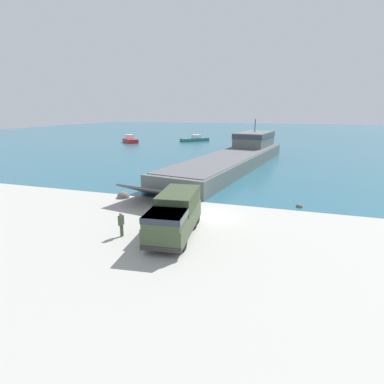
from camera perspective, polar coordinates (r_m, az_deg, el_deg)
ground_plane at (r=25.32m, az=3.02°, el=-4.71°), size 240.00×240.00×0.00m
water_surface at (r=117.41m, az=14.76°, el=10.65°), size 240.00×180.00×0.01m
landing_craft at (r=49.78m, az=8.69°, el=7.06°), size 13.69×41.69×7.03m
military_truck at (r=21.22m, az=-3.29°, el=-4.28°), size 3.34×7.34×2.94m
soldier_on_ramp at (r=21.71m, az=-13.34°, el=-5.69°), size 0.24×0.44×1.78m
moored_boat_a at (r=84.75m, az=-11.68°, el=9.67°), size 6.07×6.06×2.17m
moored_boat_b at (r=86.98m, az=0.58°, el=10.05°), size 7.61×7.65×1.84m
mooring_bollard at (r=30.24m, az=-6.47°, el=-0.50°), size 0.36×0.36×0.85m
shoreline_rock_a at (r=29.46m, az=19.75°, el=-2.71°), size 0.63×0.63×0.63m
shoreline_rock_b at (r=31.48m, az=-12.95°, el=-1.04°), size 1.28×1.28×1.28m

